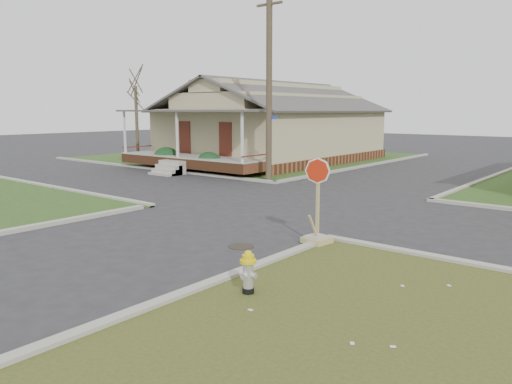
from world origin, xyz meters
The scene contains 11 objects.
ground centered at (0.00, 0.00, 0.00)m, with size 120.00×120.00×0.00m, color #272729.
verge_far_left centered at (-13.00, 18.00, 0.03)m, with size 19.00×19.00×0.05m, color #29491A.
curbs centered at (0.00, 5.00, 0.00)m, with size 80.00×40.00×0.12m, color #9B998C, non-canonical shape.
manhole centered at (2.20, -0.50, 0.01)m, with size 0.64×0.64×0.01m, color black.
corner_house centered at (-10.00, 16.68, 2.28)m, with size 10.10×15.50×5.30m.
utility_pole centered at (-4.20, 8.90, 4.66)m, with size 1.80×0.28×9.00m.
tree_far_left centered at (-18.00, 12.00, 2.50)m, with size 0.22×0.22×4.90m, color #3E3324.
fire_hydrant centered at (4.45, -2.91, 0.49)m, with size 0.30×0.30×0.80m.
stop_sign centered at (3.55, 0.83, 0.51)m, with size 0.61×0.59×2.14m.
hedge_left centered at (-11.84, 9.24, 0.64)m, with size 1.54×1.26×1.17m, color #153C1C.
hedge_right centered at (-8.47, 9.28, 0.60)m, with size 1.45×1.19×1.11m, color #153C1C.
Camera 1 is at (10.01, -9.52, 3.32)m, focal length 35.00 mm.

